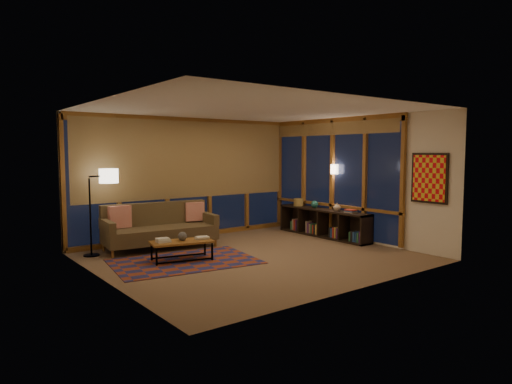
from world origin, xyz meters
TOP-DOWN VIEW (x-y plane):
  - floor at (0.00, 0.00)m, footprint 5.50×5.00m
  - ceiling at (0.00, 0.00)m, footprint 5.50×5.00m
  - walls at (0.00, 0.00)m, footprint 5.51×5.01m
  - window_wall_back at (0.00, 2.43)m, footprint 5.30×0.16m
  - window_wall_right at (2.68, 0.60)m, footprint 0.16×3.70m
  - wall_art at (2.71, -1.85)m, footprint 0.06×0.74m
  - wall_sconce at (2.62, 0.45)m, footprint 0.12×0.18m
  - sofa at (-1.06, 1.69)m, footprint 2.26×1.12m
  - pillow_left at (-1.78, 1.99)m, footprint 0.44×0.17m
  - pillow_right at (-0.21, 1.81)m, footprint 0.41×0.23m
  - area_rug at (-1.21, 0.43)m, footprint 2.68×1.99m
  - coffee_table at (-1.22, 0.52)m, footprint 1.17×0.73m
  - book_stack_a at (-1.53, 0.62)m, footprint 0.27×0.22m
  - book_stack_b at (-0.84, 0.44)m, footprint 0.26×0.23m
  - ceramic_pot at (-1.19, 0.54)m, footprint 0.19×0.19m
  - floor_lamp at (-2.37, 1.91)m, footprint 0.57×0.39m
  - bookshelf at (2.49, 0.65)m, footprint 0.40×2.54m
  - basket at (2.47, 1.47)m, footprint 0.24×0.24m
  - teal_bowl at (2.49, 0.94)m, footprint 0.21×0.21m
  - vase at (2.49, 0.24)m, footprint 0.20×0.20m
  - shelf_book_stack at (2.49, -0.16)m, footprint 0.22×0.26m

SIDE VIEW (x-z plane):
  - floor at x=0.00m, z-range -0.01..0.01m
  - area_rug at x=-1.21m, z-range 0.00..0.01m
  - coffee_table at x=-1.22m, z-range 0.00..0.36m
  - bookshelf at x=2.49m, z-range 0.00..0.64m
  - book_stack_b at x=-0.84m, z-range 0.36..0.41m
  - book_stack_a at x=-1.53m, z-range 0.36..0.43m
  - ceramic_pot at x=-1.19m, z-range 0.36..0.52m
  - sofa at x=-1.06m, z-range 0.00..0.89m
  - pillow_right at x=-0.21m, z-range 0.45..0.84m
  - pillow_left at x=-1.78m, z-range 0.45..0.88m
  - shelf_book_stack at x=2.49m, z-range 0.64..0.70m
  - teal_bowl at x=2.49m, z-range 0.64..0.80m
  - basket at x=2.47m, z-range 0.64..0.81m
  - vase at x=2.49m, z-range 0.64..0.82m
  - floor_lamp at x=-2.37m, z-range 0.00..1.63m
  - walls at x=0.00m, z-range 0.00..2.70m
  - window_wall_back at x=0.00m, z-range 0.05..2.65m
  - window_wall_right at x=2.68m, z-range 0.05..2.65m
  - wall_art at x=2.71m, z-range 0.98..1.92m
  - wall_sconce at x=2.62m, z-range 1.44..1.66m
  - ceiling at x=0.00m, z-range 2.70..2.71m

